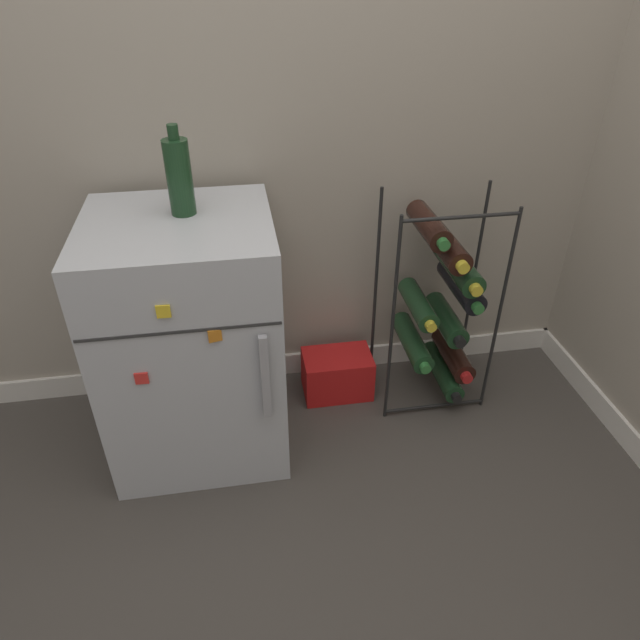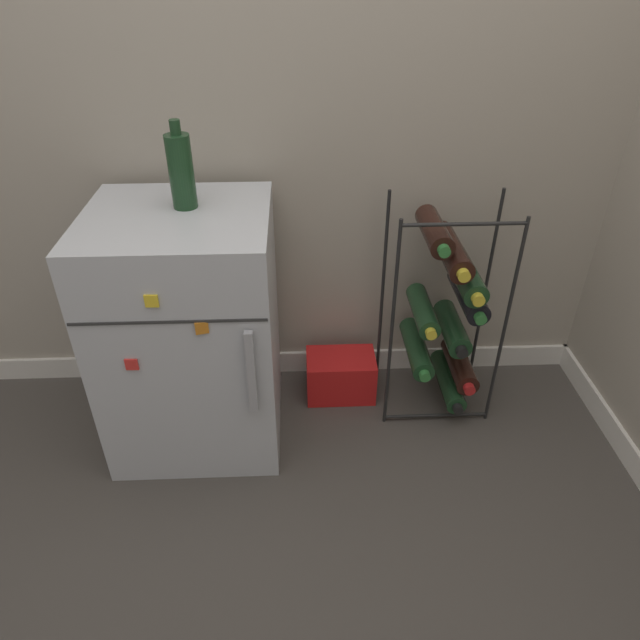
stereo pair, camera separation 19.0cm
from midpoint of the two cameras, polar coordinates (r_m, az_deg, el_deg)
The scene contains 6 objects.
ground_plane at distance 1.85m, azimuth -1.33°, elevation -18.43°, with size 14.00×14.00×0.00m, color #423D38.
wall_back at distance 1.87m, azimuth -5.44°, elevation 26.70°, with size 7.08×0.07×2.50m.
mini_fridge at distance 1.87m, azimuth -15.51°, elevation -2.08°, with size 0.54×0.54×0.81m.
wine_rack at distance 2.03m, azimuth 9.45°, elevation 1.58°, with size 0.39×0.32×0.79m.
soda_box at distance 2.18m, azimuth -0.77°, elevation -5.50°, with size 0.26×0.17×0.17m.
fridge_top_bottle at distance 1.68m, azimuth -17.17°, elevation 13.50°, with size 0.07×0.07×0.25m.
Camera 1 is at (-0.24, -1.12, 1.46)m, focal length 32.00 mm.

